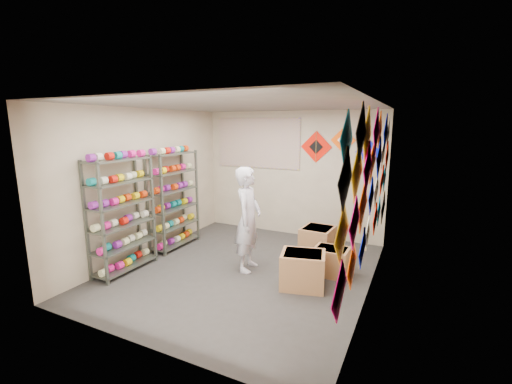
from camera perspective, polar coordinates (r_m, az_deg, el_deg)
The scene contains 12 objects.
ground at distance 5.90m, azimuth -2.20°, elevation -12.91°, with size 4.50×4.50×0.00m, color #2F2C29.
room_walls at distance 5.45m, azimuth -2.33°, elevation 3.10°, with size 4.50×4.50×4.50m.
shelf_rack_front at distance 6.01m, azimuth -21.46°, elevation -3.66°, with size 0.40×1.10×1.90m, color #4C5147.
shelf_rack_back at distance 6.92m, azimuth -13.57°, elevation -1.31°, with size 0.40×1.10×1.90m, color #4C5147.
string_spools at distance 6.43m, azimuth -17.28°, elevation -1.59°, with size 0.12×2.36×0.12m.
kite_wall_display at distance 4.79m, azimuth 18.72°, elevation 1.75°, with size 0.06×4.29×2.05m.
back_wall_kites at distance 7.17m, azimuth 13.31°, elevation 7.39°, with size 1.64×0.02×0.74m.
poster at distance 7.75m, azimuth 0.27°, elevation 8.14°, with size 2.00×0.01×1.10m, color #7654B6.
shopkeeper at distance 5.67m, azimuth -1.31°, elevation -4.56°, with size 0.50×0.69×1.74m, color silver.
carton_a at distance 5.31m, azimuth 7.80°, elevation -12.72°, with size 0.64×0.54×0.54m, color #976942.
carton_b at distance 5.81m, azimuth 12.42°, elevation -11.20°, with size 0.54×0.44×0.44m, color #976942.
carton_c at distance 6.58m, azimuth 10.21°, elevation -8.04°, with size 0.55×0.60×0.53m, color #976942.
Camera 1 is at (2.56, -4.75, 2.41)m, focal length 24.00 mm.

